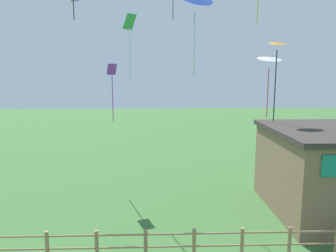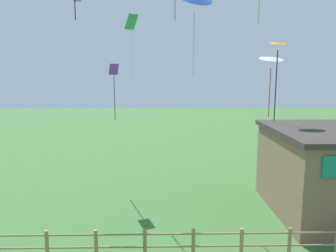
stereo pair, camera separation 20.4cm
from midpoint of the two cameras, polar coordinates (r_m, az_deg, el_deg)
The scene contains 5 objects.
wooden_fence at distance 13.00m, azimuth 0.68°, elevation -19.75°, with size 16.49×0.14×1.26m.
kite_white_delta at distance 19.39m, azimuth 17.84°, elevation 10.97°, with size 1.46×1.45×3.51m.
kite_purple_streamer at distance 21.15m, azimuth -9.09°, elevation 7.56°, with size 0.69×0.62×3.63m.
kite_orange_delta at distance 14.59m, azimuth 18.94°, elevation 12.10°, with size 0.74×0.73×3.36m.
kite_green_diamond at distance 19.67m, azimuth -6.06°, elevation 15.68°, with size 0.83×0.82×3.71m.
Camera 2 is at (-0.28, -4.60, 7.02)m, focal length 35.00 mm.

